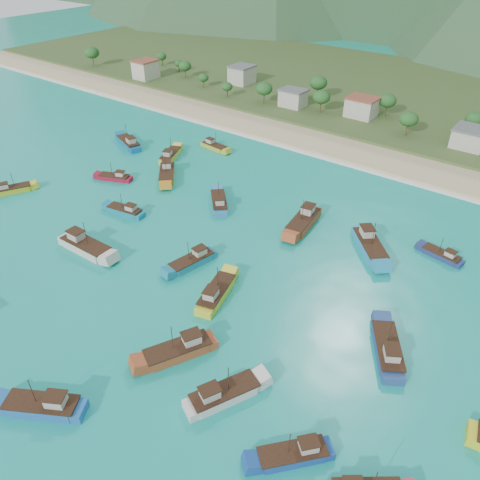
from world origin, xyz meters
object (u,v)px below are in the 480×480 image
Objects in this scene: boat_11 at (44,407)px; boat_31 at (167,174)px; boat_1 at (171,156)px; boat_22 at (303,222)px; boat_8 at (179,351)px; boat_15 at (223,395)px; boat_12 at (216,294)px; boat_3 at (442,256)px; boat_27 at (85,247)px; boat_0 at (294,455)px; boat_5 at (193,262)px; boat_29 at (369,246)px; boat_9 at (387,351)px; boat_7 at (219,203)px; boat_30 at (126,211)px; boat_14 at (214,147)px; boat_24 at (129,143)px; boat_21 at (12,190)px; boat_4 at (115,178)px.

boat_11 is 1.02× the size of boat_31.
boat_1 is 0.83× the size of boat_22.
boat_15 is at bearing -165.52° from boat_8.
boat_1 is 0.93× the size of boat_12.
boat_22 is (-28.52, -6.34, 0.48)m from boat_3.
boat_27 is (-30.64, -5.02, 0.18)m from boat_12.
boat_0 is 32.54m from boat_12.
boat_29 reaches higher than boat_5.
boat_11 is (-33.77, -38.37, -0.05)m from boat_9.
boat_7 is 0.87× the size of boat_11.
boat_30 is at bearing -0.43° from boat_5.
boat_5 is at bearing 9.91° from boat_0.
boat_14 is at bearing 87.64° from boat_7.
boat_11 reaches higher than boat_5.
boat_5 is 63.86m from boat_24.
boat_21 is at bearing 7.17° from boat_31.
boat_12 is 1.04× the size of boat_31.
boat_27 reaches higher than boat_1.
boat_14 is 0.99× the size of boat_30.
boat_29 is (15.66, 30.57, 0.17)m from boat_12.
boat_14 is 57.69m from boat_27.
boat_27 is at bearing 18.78° from boat_14.
boat_3 is 0.90× the size of boat_14.
boat_1 is at bearing 1.64° from boat_11.
boat_24 reaches higher than boat_5.
boat_0 is 0.78× the size of boat_29.
boat_29 is at bearing -78.16° from boat_8.
boat_22 is at bearing -100.26° from boat_5.
boat_1 is 0.95× the size of boat_15.
boat_9 is at bearing -55.32° from boat_0.
boat_4 is 43.63m from boat_5.
boat_27 is at bearing 135.48° from boat_3.
boat_8 is 62.34m from boat_31.
boat_15 is at bearing -63.05° from boat_12.
boat_0 is at bearing -86.35° from boat_7.
boat_15 is (35.17, -42.03, 0.03)m from boat_7.
boat_22 is (43.14, -20.87, 0.38)m from boat_14.
boat_7 is 0.77× the size of boat_27.
boat_12 reaches higher than boat_7.
boat_9 is 51.12m from boat_11.
boat_5 is at bearing 139.17° from boat_12.
boat_21 is 0.85× the size of boat_31.
boat_0 reaches higher than boat_21.
boat_30 is (-25.51, 5.17, -0.11)m from boat_5.
boat_11 is at bearing -118.34° from boat_24.
boat_5 is at bearing -26.54° from boat_8.
boat_7 is at bearing -47.81° from boat_1.
boat_14 is at bearing 92.48° from boat_21.
boat_15 reaches higher than boat_21.
boat_21 is at bearing 121.56° from boat_3.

